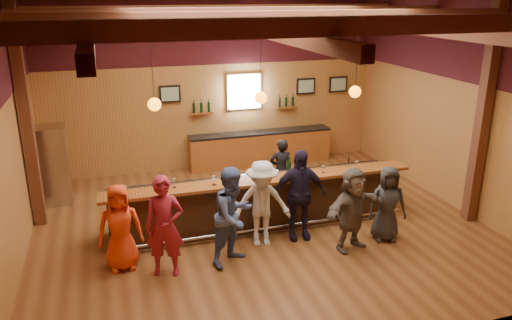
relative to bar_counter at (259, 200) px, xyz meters
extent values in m
plane|color=brown|center=(-0.02, -0.15, -0.52)|extent=(9.00, 9.00, 0.00)
cube|color=#975F29|center=(-0.02, 3.85, 1.73)|extent=(9.00, 0.04, 4.50)
cube|color=#975F29|center=(-0.02, -4.15, 1.73)|extent=(9.00, 0.04, 4.50)
cube|color=#975F29|center=(-4.52, -0.15, 1.73)|extent=(0.04, 8.00, 4.50)
cube|color=#975F29|center=(4.48, -0.15, 1.73)|extent=(0.04, 8.00, 4.50)
cube|color=#3B1015|center=(-0.02, 3.83, 3.13)|extent=(9.00, 0.01, 1.70)
cube|color=#3B1015|center=(4.46, -0.15, 3.13)|extent=(0.01, 8.00, 1.70)
cube|color=#512717|center=(-4.37, 1.35, 1.73)|extent=(0.22, 0.22, 4.50)
cube|color=#512717|center=(4.33, -1.15, 1.73)|extent=(0.22, 0.22, 4.50)
cube|color=#512717|center=(-0.02, -3.15, 3.68)|extent=(8.80, 0.20, 0.25)
cube|color=#512717|center=(-0.02, -1.15, 3.68)|extent=(8.80, 0.20, 0.25)
cube|color=#512717|center=(-0.02, 0.85, 3.68)|extent=(8.80, 0.20, 0.25)
cube|color=#512717|center=(-0.02, 2.85, 3.68)|extent=(8.80, 0.20, 0.25)
cube|color=#512717|center=(-3.02, -0.15, 3.43)|extent=(0.18, 7.80, 0.22)
cube|color=#512717|center=(-0.02, -0.15, 3.43)|extent=(0.18, 7.80, 0.22)
cube|color=#512717|center=(2.98, -0.15, 3.43)|extent=(0.18, 7.80, 0.22)
cube|color=black|center=(-0.02, -0.15, 0.00)|extent=(6.00, 0.60, 1.05)
cube|color=brown|center=(-0.02, -0.33, 0.56)|extent=(6.30, 0.50, 0.06)
cube|color=black|center=(-0.02, 0.23, 0.40)|extent=(6.00, 0.48, 0.05)
cube|color=black|center=(-0.02, 0.23, -0.07)|extent=(6.00, 0.48, 0.90)
cube|color=silver|center=(1.98, 0.23, 0.36)|extent=(0.45, 0.40, 0.14)
cube|color=silver|center=(2.48, 0.23, 0.36)|extent=(0.45, 0.40, 0.14)
cylinder|color=silver|center=(-0.02, -0.57, -0.37)|extent=(6.00, 0.06, 0.06)
cube|color=brown|center=(1.18, 3.57, -0.07)|extent=(4.00, 0.50, 0.90)
cube|color=black|center=(1.18, 3.57, 0.40)|extent=(4.00, 0.52, 0.05)
cube|color=silver|center=(0.78, 3.80, 1.53)|extent=(0.95, 0.08, 0.95)
cube|color=white|center=(0.78, 3.75, 1.53)|extent=(0.78, 0.01, 0.78)
cube|color=black|center=(-1.22, 3.79, 1.58)|extent=(0.55, 0.04, 0.45)
cube|color=silver|center=(-1.22, 3.77, 1.58)|extent=(0.45, 0.01, 0.35)
cube|color=black|center=(2.58, 3.79, 1.58)|extent=(0.55, 0.04, 0.45)
cube|color=silver|center=(2.58, 3.77, 1.58)|extent=(0.45, 0.01, 0.35)
cube|color=black|center=(3.58, 3.79, 1.58)|extent=(0.55, 0.04, 0.45)
cube|color=silver|center=(3.58, 3.77, 1.58)|extent=(0.45, 0.01, 0.35)
cube|color=brown|center=(-0.42, 3.73, 1.03)|extent=(0.60, 0.18, 0.04)
cylinder|color=black|center=(-0.62, 3.73, 1.18)|extent=(0.07, 0.07, 0.26)
cylinder|color=black|center=(-0.42, 3.73, 1.18)|extent=(0.07, 0.07, 0.26)
cylinder|color=black|center=(-0.22, 3.73, 1.18)|extent=(0.07, 0.07, 0.26)
cube|color=brown|center=(1.98, 3.73, 1.03)|extent=(0.60, 0.18, 0.04)
cylinder|color=black|center=(1.78, 3.73, 1.18)|extent=(0.07, 0.07, 0.26)
cylinder|color=black|center=(1.98, 3.73, 1.18)|extent=(0.07, 0.07, 0.26)
cylinder|color=black|center=(2.18, 3.73, 1.18)|extent=(0.07, 0.07, 0.26)
cylinder|color=black|center=(-2.02, -0.15, 2.80)|extent=(0.01, 0.01, 1.25)
sphere|color=orange|center=(-2.02, -0.15, 2.18)|extent=(0.24, 0.24, 0.24)
cylinder|color=black|center=(-0.02, -0.15, 2.80)|extent=(0.01, 0.01, 1.25)
sphere|color=orange|center=(-0.02, -0.15, 2.18)|extent=(0.24, 0.24, 0.24)
cylinder|color=black|center=(1.98, -0.15, 2.80)|extent=(0.01, 0.01, 1.25)
sphere|color=orange|center=(1.98, -0.15, 2.18)|extent=(0.24, 0.24, 0.24)
cube|color=silver|center=(-4.12, 2.45, 0.38)|extent=(0.70, 0.70, 1.80)
imported|color=red|center=(-2.82, -0.98, 0.26)|extent=(0.77, 0.50, 1.56)
imported|color=maroon|center=(-2.11, -1.41, 0.37)|extent=(0.74, 0.58, 1.77)
imported|color=#465A8D|center=(-0.90, -1.36, 0.37)|extent=(1.10, 1.04, 1.79)
imported|color=beige|center=(-0.23, -0.89, 0.32)|extent=(1.16, 0.77, 1.68)
imported|color=black|center=(0.54, -0.84, 0.39)|extent=(1.11, 0.57, 1.82)
imported|color=#5D554B|center=(1.32, -1.55, 0.28)|extent=(1.57, 0.92, 1.61)
imported|color=#2A2B2D|center=(2.15, -1.40, 0.23)|extent=(0.83, 0.65, 1.50)
imported|color=black|center=(0.86, 1.03, 0.21)|extent=(0.59, 0.44, 1.47)
cylinder|color=brown|center=(0.01, -0.25, 0.71)|extent=(0.23, 0.23, 0.25)
cylinder|color=black|center=(0.56, -0.23, 0.73)|extent=(0.08, 0.08, 0.28)
cylinder|color=black|center=(0.56, -0.23, 0.92)|extent=(0.03, 0.03, 0.10)
cylinder|color=black|center=(0.80, -0.17, 0.72)|extent=(0.08, 0.08, 0.27)
cylinder|color=black|center=(0.80, -0.17, 0.90)|extent=(0.03, 0.03, 0.09)
cylinder|color=silver|center=(-2.65, -0.32, 0.59)|extent=(0.07, 0.07, 0.01)
cylinder|color=silver|center=(-2.65, -0.32, 0.64)|extent=(0.01, 0.01, 0.10)
sphere|color=silver|center=(-2.65, -0.32, 0.72)|extent=(0.08, 0.08, 0.08)
cylinder|color=silver|center=(-2.02, -0.29, 0.59)|extent=(0.07, 0.07, 0.01)
cylinder|color=silver|center=(-2.02, -0.29, 0.65)|extent=(0.01, 0.01, 0.10)
sphere|color=silver|center=(-2.02, -0.29, 0.73)|extent=(0.08, 0.08, 0.08)
cylinder|color=silver|center=(-1.75, -0.25, 0.59)|extent=(0.07, 0.07, 0.01)
cylinder|color=silver|center=(-1.75, -0.25, 0.65)|extent=(0.01, 0.01, 0.10)
sphere|color=silver|center=(-1.75, -0.25, 0.73)|extent=(0.08, 0.08, 0.08)
cylinder|color=silver|center=(-1.01, -0.35, 0.59)|extent=(0.08, 0.08, 0.01)
cylinder|color=silver|center=(-1.01, -0.35, 0.65)|extent=(0.01, 0.01, 0.11)
sphere|color=silver|center=(-1.01, -0.35, 0.74)|extent=(0.09, 0.09, 0.09)
cylinder|color=silver|center=(-0.65, -0.25, 0.59)|extent=(0.07, 0.07, 0.01)
cylinder|color=silver|center=(-0.65, -0.25, 0.64)|extent=(0.01, 0.01, 0.09)
sphere|color=silver|center=(-0.65, -0.25, 0.72)|extent=(0.08, 0.08, 0.08)
cylinder|color=silver|center=(0.62, -0.29, 0.59)|extent=(0.07, 0.07, 0.01)
cylinder|color=silver|center=(0.62, -0.29, 0.64)|extent=(0.01, 0.01, 0.09)
sphere|color=silver|center=(0.62, -0.29, 0.72)|extent=(0.08, 0.08, 0.08)
cylinder|color=silver|center=(1.27, -0.34, 0.59)|extent=(0.06, 0.06, 0.01)
cylinder|color=silver|center=(1.27, -0.34, 0.64)|extent=(0.01, 0.01, 0.09)
sphere|color=silver|center=(1.27, -0.34, 0.71)|extent=(0.07, 0.07, 0.07)
cylinder|color=silver|center=(2.03, -0.35, 0.59)|extent=(0.07, 0.07, 0.01)
cylinder|color=silver|center=(2.03, -0.35, 0.65)|extent=(0.01, 0.01, 0.10)
sphere|color=silver|center=(2.03, -0.35, 0.73)|extent=(0.08, 0.08, 0.08)
camera|label=1|loc=(-2.89, -9.06, 4.09)|focal=35.00mm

